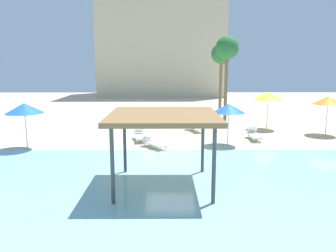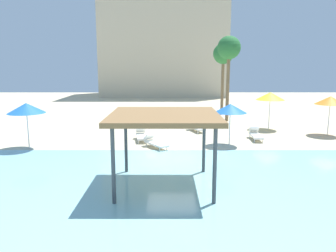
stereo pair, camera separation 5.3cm
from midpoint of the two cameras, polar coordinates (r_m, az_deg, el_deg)
The scene contains 14 objects.
ground_plane at distance 16.96m, azimuth 0.43°, elevation -5.56°, with size 80.00×80.00×0.00m, color beige.
lagoon_water at distance 12.00m, azimuth 0.73°, elevation -12.45°, with size 44.00×13.50×0.04m, color #8CC6CC.
shade_pavilion at distance 12.51m, azimuth -0.74°, elevation 1.29°, with size 4.10×4.10×2.88m.
beach_umbrella_blue_1 at distance 20.07m, azimuth -23.34°, elevation 2.82°, with size 2.08×2.08×2.60m.
beach_umbrella_orange_2 at distance 24.68m, azimuth 25.93°, elevation 3.99°, with size 1.99×1.99×2.62m.
beach_umbrella_yellow_3 at distance 25.31m, azimuth 16.96°, elevation 4.94°, with size 2.06×2.06×2.72m.
beach_umbrella_blue_4 at distance 19.67m, azimuth 10.48°, elevation 3.00°, with size 1.91×1.91×2.45m.
lounge_chair_0 at distance 21.81m, azimuth 14.64°, elevation -1.37°, with size 0.68×1.92×0.74m.
lounge_chair_1 at distance 20.92m, azimuth -4.77°, elevation -1.56°, with size 0.87×1.96×0.74m.
lounge_chair_2 at distance 23.80m, azimuth 4.58°, elevation -0.08°, with size 1.22×1.99×0.74m.
lounge_chair_3 at distance 19.02m, azimuth -2.43°, elevation -2.76°, with size 1.55×1.91×0.74m.
palm_tree_0 at distance 31.72m, azimuth 9.27°, elevation 11.85°, with size 1.90×1.90×6.62m.
palm_tree_1 at distance 28.07m, azimuth 10.21°, elevation 12.71°, with size 1.90×1.90×6.99m.
hotel_block_0 at distance 52.18m, azimuth -0.95°, elevation 14.29°, with size 18.32×10.53×16.22m, color beige.
Camera 2 is at (-0.17, -16.29, 4.71)m, focal length 35.49 mm.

